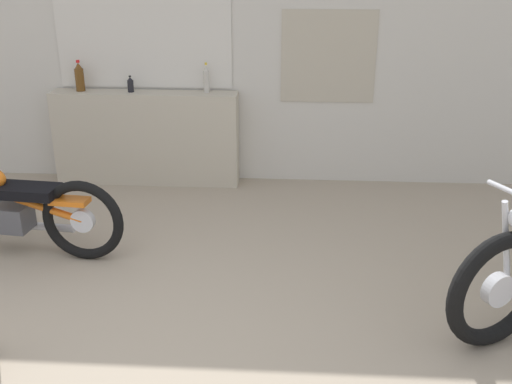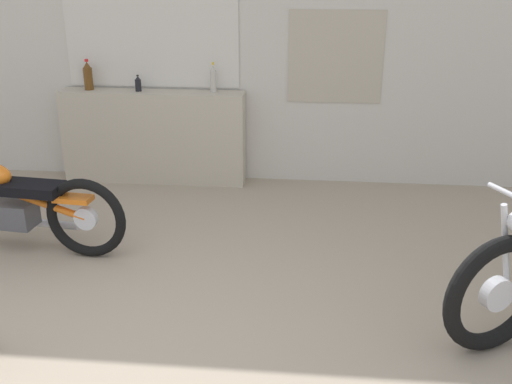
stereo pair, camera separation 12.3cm
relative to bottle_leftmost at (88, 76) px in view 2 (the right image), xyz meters
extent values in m
cube|color=beige|center=(1.25, 0.16, 0.33)|extent=(10.00, 0.06, 2.80)
cube|color=silver|center=(0.64, 0.12, 0.33)|extent=(1.67, 0.01, 0.83)
cube|color=beige|center=(0.64, 0.12, 0.33)|extent=(1.73, 0.01, 0.89)
cube|color=#B2A893|center=(2.44, 0.12, 0.20)|extent=(0.91, 0.01, 0.88)
cube|color=#B7AD99|center=(0.64, -0.02, -0.60)|extent=(1.85, 0.28, 0.94)
cylinder|color=#5B3814|center=(0.00, 0.00, -0.03)|extent=(0.09, 0.09, 0.22)
cone|color=#5B3814|center=(0.00, 0.00, 0.11)|extent=(0.07, 0.07, 0.06)
cylinder|color=red|center=(0.00, 0.00, 0.16)|extent=(0.04, 0.04, 0.02)
cylinder|color=black|center=(0.51, -0.02, -0.08)|extent=(0.06, 0.06, 0.12)
cone|color=black|center=(0.51, -0.02, 0.00)|extent=(0.05, 0.05, 0.03)
cylinder|color=black|center=(0.51, -0.02, 0.02)|extent=(0.02, 0.02, 0.01)
cylinder|color=#B7B2A8|center=(1.26, 0.01, -0.03)|extent=(0.06, 0.06, 0.21)
cone|color=#B7B2A8|center=(1.26, 0.01, 0.10)|extent=(0.05, 0.05, 0.06)
cylinder|color=gold|center=(1.26, 0.01, 0.14)|extent=(0.02, 0.02, 0.02)
torus|color=black|center=(0.53, -1.72, -0.75)|extent=(0.65, 0.14, 0.65)
cylinder|color=silver|center=(0.53, -1.72, -0.75)|extent=(0.19, 0.07, 0.18)
cube|color=#4C4C51|center=(-0.11, -1.65, -0.76)|extent=(0.42, 0.26, 0.20)
cylinder|color=orange|center=(-0.11, -1.65, -0.57)|extent=(1.31, 0.18, 0.42)
cube|color=black|center=(0.10, -1.68, -0.53)|extent=(0.51, 0.28, 0.08)
cube|color=orange|center=(0.45, -1.71, -0.59)|extent=(0.30, 0.17, 0.04)
cylinder|color=silver|center=(0.00, -1.53, -0.89)|extent=(0.79, 0.14, 0.06)
torus|color=black|center=(3.34, -2.62, -0.70)|extent=(0.71, 0.43, 0.75)
cylinder|color=silver|center=(3.34, -2.62, -0.70)|extent=(0.22, 0.16, 0.21)
cylinder|color=silver|center=(3.37, -2.54, -0.42)|extent=(0.16, 0.11, 0.54)
camera|label=1|loc=(2.11, -5.76, 1.16)|focal=42.00mm
camera|label=2|loc=(2.23, -5.75, 1.16)|focal=42.00mm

